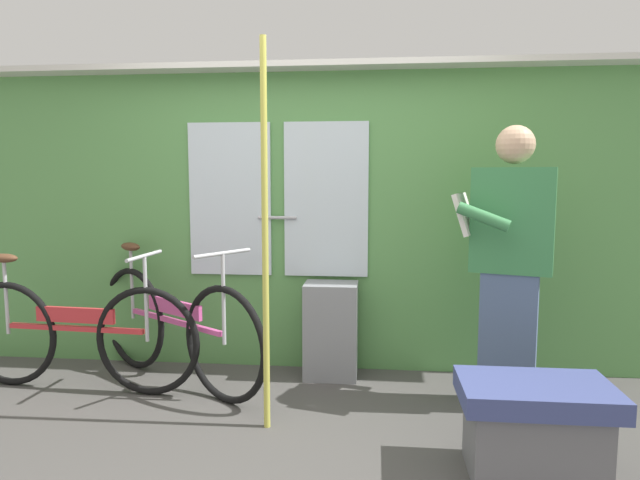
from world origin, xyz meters
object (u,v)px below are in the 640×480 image
(passenger_reading_newspaper, at_px, (509,261))
(handrail_pole, at_px, (265,239))
(bicycle_leaning_behind, at_px, (75,334))
(bicycle_near_door, at_px, (174,327))
(bench_seat_corner, at_px, (534,426))
(trash_bin_by_wall, at_px, (331,330))

(passenger_reading_newspaper, xyz_separation_m, handrail_pole, (-1.40, -0.44, 0.17))
(bicycle_leaning_behind, xyz_separation_m, passenger_reading_newspaper, (2.76, 0.02, 0.52))
(bicycle_near_door, xyz_separation_m, handrail_pole, (0.76, -0.60, 0.68))
(bicycle_leaning_behind, xyz_separation_m, bench_seat_corner, (2.71, -0.79, -0.14))
(passenger_reading_newspaper, bearing_deg, bicycle_leaning_behind, 18.44)
(trash_bin_by_wall, xyz_separation_m, handrail_pole, (-0.29, -0.83, 0.73))
(bicycle_near_door, distance_m, bench_seat_corner, 2.32)
(bicycle_near_door, bearing_deg, bicycle_leaning_behind, -129.56)
(bench_seat_corner, bearing_deg, passenger_reading_newspaper, 86.64)
(bicycle_near_door, height_order, bicycle_leaning_behind, bicycle_near_door)
(handrail_pole, bearing_deg, trash_bin_by_wall, 70.50)
(passenger_reading_newspaper, bearing_deg, trash_bin_by_wall, -1.37)
(bicycle_leaning_behind, xyz_separation_m, trash_bin_by_wall, (1.65, 0.41, -0.04))
(passenger_reading_newspaper, height_order, handrail_pole, handrail_pole)
(bicycle_near_door, height_order, passenger_reading_newspaper, passenger_reading_newspaper)
(bicycle_leaning_behind, height_order, bench_seat_corner, bicycle_leaning_behind)
(bicycle_near_door, bearing_deg, trash_bin_by_wall, 45.98)
(bicycle_leaning_behind, height_order, handrail_pole, handrail_pole)
(bicycle_near_door, relative_size, bicycle_leaning_behind, 0.87)
(bicycle_leaning_behind, height_order, passenger_reading_newspaper, passenger_reading_newspaper)
(passenger_reading_newspaper, distance_m, trash_bin_by_wall, 1.30)
(passenger_reading_newspaper, height_order, trash_bin_by_wall, passenger_reading_newspaper)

